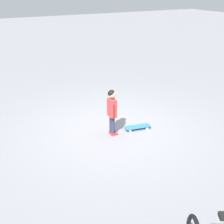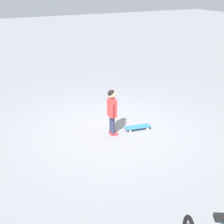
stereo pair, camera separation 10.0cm
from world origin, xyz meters
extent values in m
plane|color=gray|center=(0.00, 0.00, 0.00)|extent=(50.00, 50.00, 0.00)
cylinder|color=#2D3351|center=(-0.12, 0.17, 0.24)|extent=(0.08, 0.08, 0.42)
cube|color=#B73333|center=(-0.12, 0.14, 0.03)|extent=(0.09, 0.16, 0.05)
cylinder|color=#2D3351|center=(-0.23, 0.18, 0.24)|extent=(0.08, 0.08, 0.42)
cube|color=#B73333|center=(-0.23, 0.15, 0.03)|extent=(0.09, 0.16, 0.05)
cube|color=#D13838|center=(-0.18, 0.18, 0.65)|extent=(0.25, 0.16, 0.40)
cylinder|color=#D13838|center=(-0.03, 0.07, 0.65)|extent=(0.06, 0.06, 0.32)
cylinder|color=#D13838|center=(-0.33, 0.25, 0.65)|extent=(0.06, 0.06, 0.32)
sphere|color=beige|center=(-0.18, 0.18, 0.96)|extent=(0.17, 0.17, 0.17)
sphere|color=black|center=(-0.18, 0.19, 0.98)|extent=(0.16, 0.16, 0.16)
cube|color=teal|center=(-0.23, -0.47, 0.07)|extent=(0.30, 0.63, 0.02)
cube|color=#B7B7BC|center=(-0.27, -0.67, 0.05)|extent=(0.11, 0.05, 0.02)
cube|color=#B7B7BC|center=(-0.20, -0.26, 0.05)|extent=(0.11, 0.05, 0.02)
cylinder|color=beige|center=(-0.20, -0.69, 0.03)|extent=(0.04, 0.06, 0.06)
cylinder|color=beige|center=(-0.35, -0.66, 0.03)|extent=(0.04, 0.06, 0.06)
cylinder|color=beige|center=(-0.12, -0.27, 0.03)|extent=(0.04, 0.06, 0.06)
cylinder|color=beige|center=(-0.27, -0.24, 0.03)|extent=(0.04, 0.06, 0.06)
camera|label=1|loc=(-5.29, 2.94, 3.14)|focal=46.88mm
camera|label=2|loc=(-5.34, 2.85, 3.14)|focal=46.88mm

